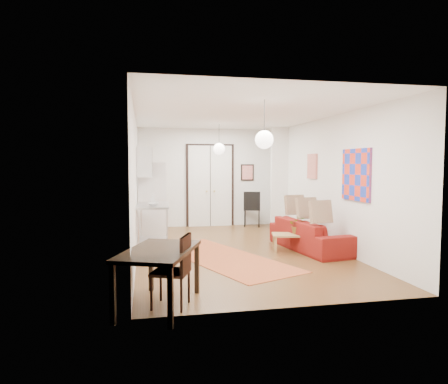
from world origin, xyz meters
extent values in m
plane|color=brown|center=(0.00, 0.00, 0.00)|extent=(7.00, 7.00, 0.00)
cube|color=white|center=(0.00, 0.00, 2.90)|extent=(4.20, 7.00, 0.02)
cube|color=white|center=(0.00, 3.50, 1.45)|extent=(4.20, 0.02, 2.90)
cube|color=white|center=(0.00, -3.50, 1.45)|extent=(4.20, 0.02, 2.90)
cube|color=white|center=(-2.10, 0.00, 1.45)|extent=(0.02, 7.00, 2.90)
cube|color=white|center=(2.10, 0.00, 1.45)|extent=(0.02, 7.00, 2.90)
cube|color=white|center=(0.00, 3.46, 1.20)|extent=(1.44, 0.06, 2.50)
cube|color=white|center=(1.85, 2.55, 1.45)|extent=(0.50, 0.10, 2.90)
cube|color=white|center=(-1.92, 1.50, 1.90)|extent=(0.35, 1.00, 0.70)
cube|color=red|center=(2.08, -1.25, 1.65)|extent=(0.05, 1.00, 1.00)
cube|color=beige|center=(2.08, 0.80, 1.80)|extent=(0.05, 0.50, 0.60)
cube|color=red|center=(1.15, 3.47, 1.60)|extent=(0.40, 0.03, 0.50)
cube|color=#996B3F|center=(-2.07, 2.00, 1.95)|extent=(0.03, 0.44, 0.54)
sphere|color=white|center=(0.00, 2.00, 2.25)|extent=(0.30, 0.30, 0.30)
cylinder|color=black|center=(0.00, 2.00, 2.65)|extent=(0.01, 0.01, 0.50)
sphere|color=white|center=(0.00, -2.00, 2.25)|extent=(0.30, 0.30, 0.30)
cylinder|color=black|center=(0.00, -2.00, 2.65)|extent=(0.01, 0.01, 0.50)
cube|color=#C16130|center=(-0.44, -0.58, 0.00)|extent=(2.63, 3.88, 0.01)
imported|color=maroon|center=(1.60, -0.25, 0.33)|extent=(1.18, 2.34, 0.65)
cube|color=#A8884F|center=(1.14, -0.36, 0.36)|extent=(0.93, 0.65, 0.04)
cube|color=#A8884F|center=(0.77, -0.55, 0.17)|extent=(0.06, 0.06, 0.34)
cube|color=#A8884F|center=(1.52, -0.55, 0.17)|extent=(0.06, 0.06, 0.34)
cube|color=#A8884F|center=(0.77, -0.17, 0.17)|extent=(0.06, 0.06, 0.34)
cube|color=#A8884F|center=(1.52, -0.17, 0.17)|extent=(0.06, 0.06, 0.34)
imported|color=#36642D|center=(1.24, -0.36, 0.56)|extent=(0.39, 0.36, 0.37)
cube|color=silver|center=(-1.75, 0.26, 0.98)|extent=(0.72, 1.34, 0.04)
cube|color=silver|center=(-1.75, 0.26, 0.20)|extent=(0.67, 1.30, 0.03)
cylinder|color=silver|center=(-2.04, -0.36, 0.49)|extent=(0.04, 0.04, 0.98)
cylinder|color=silver|center=(-1.46, -0.36, 0.49)|extent=(0.04, 0.04, 0.98)
cylinder|color=silver|center=(-2.04, 0.87, 0.49)|extent=(0.04, 0.04, 0.98)
cylinder|color=silver|center=(-1.46, 0.87, 0.49)|extent=(0.04, 0.04, 0.98)
imported|color=silver|center=(-1.75, -0.04, 1.03)|extent=(0.25, 0.25, 0.06)
imported|color=teal|center=(-1.75, 0.51, 1.11)|extent=(0.10, 0.10, 0.21)
cube|color=white|center=(-1.75, 1.79, 0.95)|extent=(0.68, 0.68, 1.89)
cube|color=black|center=(-1.75, -3.15, 0.74)|extent=(1.22, 1.56, 0.05)
cube|color=black|center=(-2.09, -3.79, 0.35)|extent=(0.08, 0.08, 0.71)
cube|color=black|center=(-1.41, -3.79, 0.35)|extent=(0.08, 0.08, 0.71)
cube|color=black|center=(-2.09, -2.51, 0.35)|extent=(0.08, 0.08, 0.71)
cube|color=black|center=(-1.41, -2.51, 0.35)|extent=(0.08, 0.08, 0.71)
cube|color=#3C1E13|center=(-1.61, -3.15, 0.45)|extent=(0.58, 0.56, 0.04)
cube|color=#3C1E13|center=(-1.61, -2.94, 0.71)|extent=(0.19, 0.42, 0.47)
cylinder|color=#3C1E13|center=(-1.79, -3.35, 0.23)|extent=(0.03, 0.03, 0.45)
cylinder|color=#3C1E13|center=(-1.42, -3.35, 0.23)|extent=(0.03, 0.03, 0.45)
cylinder|color=#3C1E13|center=(-1.79, -2.95, 0.23)|extent=(0.03, 0.03, 0.45)
cylinder|color=#3C1E13|center=(-1.42, -2.95, 0.23)|extent=(0.03, 0.03, 0.45)
cube|color=#3C1E13|center=(-1.61, -3.15, 0.45)|extent=(0.58, 0.56, 0.04)
cube|color=#3C1E13|center=(-1.61, -2.94, 0.71)|extent=(0.19, 0.42, 0.47)
cylinder|color=#3C1E13|center=(-1.79, -3.35, 0.23)|extent=(0.03, 0.03, 0.45)
cylinder|color=#3C1E13|center=(-1.42, -3.35, 0.23)|extent=(0.03, 0.03, 0.45)
cylinder|color=#3C1E13|center=(-1.79, -2.95, 0.23)|extent=(0.03, 0.03, 0.45)
cylinder|color=#3C1E13|center=(-1.42, -2.95, 0.23)|extent=(0.03, 0.03, 0.45)
cube|color=black|center=(1.21, 3.15, 0.52)|extent=(0.60, 0.60, 0.04)
cube|color=black|center=(1.21, 3.37, 0.79)|extent=(0.47, 0.18, 0.52)
cylinder|color=black|center=(1.00, 2.94, 0.26)|extent=(0.03, 0.03, 0.52)
cylinder|color=black|center=(1.42, 2.94, 0.26)|extent=(0.03, 0.03, 0.52)
cylinder|color=black|center=(1.00, 3.36, 0.26)|extent=(0.03, 0.03, 0.52)
cylinder|color=black|center=(1.42, 3.36, 0.26)|extent=(0.03, 0.03, 0.52)
camera|label=1|loc=(-1.92, -8.27, 1.85)|focal=32.00mm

